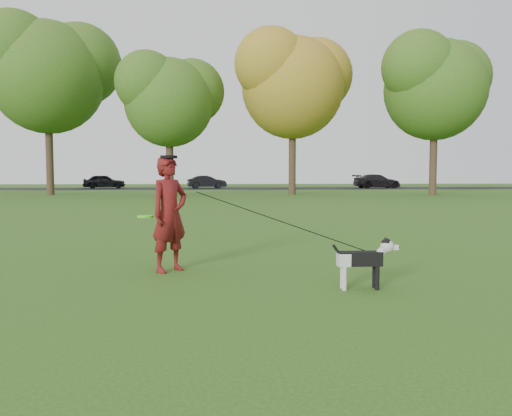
{
  "coord_description": "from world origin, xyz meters",
  "views": [
    {
      "loc": [
        -0.44,
        -6.68,
        1.43
      ],
      "look_at": [
        -0.03,
        0.14,
        0.95
      ],
      "focal_mm": 35.0,
      "sensor_mm": 36.0,
      "label": 1
    }
  ],
  "objects": [
    {
      "name": "car_mid",
      "position": [
        -2.2,
        40.0,
        0.61
      ],
      "size": [
        3.78,
        1.99,
        1.18
      ],
      "primitive_type": "imported",
      "rotation": [
        0.0,
        0.0,
        1.78
      ],
      "color": "black",
      "rests_on": "road"
    },
    {
      "name": "man_held_items",
      "position": [
        0.26,
        -0.09,
        0.8
      ],
      "size": [
        3.09,
        1.4,
        1.25
      ],
      "color": "#57F61F",
      "rests_on": "ground"
    },
    {
      "name": "ground",
      "position": [
        0.0,
        0.0,
        0.0
      ],
      "size": [
        120.0,
        120.0,
        0.0
      ],
      "primitive_type": "plane",
      "color": "#285116",
      "rests_on": "ground"
    },
    {
      "name": "dog",
      "position": [
        1.27,
        -0.7,
        0.39
      ],
      "size": [
        0.85,
        0.17,
        0.65
      ],
      "color": "black",
      "rests_on": "ground"
    },
    {
      "name": "road",
      "position": [
        0.0,
        40.0,
        0.01
      ],
      "size": [
        120.0,
        7.0,
        0.02
      ],
      "primitive_type": "cube",
      "color": "black",
      "rests_on": "ground"
    },
    {
      "name": "car_right",
      "position": [
        13.94,
        40.0,
        0.67
      ],
      "size": [
        4.68,
        2.38,
        1.3
      ],
      "primitive_type": "imported",
      "rotation": [
        0.0,
        0.0,
        1.7
      ],
      "color": "#252127",
      "rests_on": "road"
    },
    {
      "name": "man",
      "position": [
        -1.26,
        0.58,
        0.84
      ],
      "size": [
        0.71,
        0.71,
        1.67
      ],
      "primitive_type": "imported",
      "rotation": [
        0.0,
        0.0,
        0.79
      ],
      "color": "#500B15",
      "rests_on": "ground"
    },
    {
      "name": "tree_row",
      "position": [
        -1.43,
        26.07,
        7.41
      ],
      "size": [
        51.74,
        8.86,
        12.01
      ],
      "color": "#38281C",
      "rests_on": "ground"
    },
    {
      "name": "car_left",
      "position": [
        -11.62,
        40.0,
        0.66
      ],
      "size": [
        4.03,
        2.4,
        1.29
      ],
      "primitive_type": "imported",
      "rotation": [
        0.0,
        0.0,
        1.82
      ],
      "color": "black",
      "rests_on": "road"
    }
  ]
}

